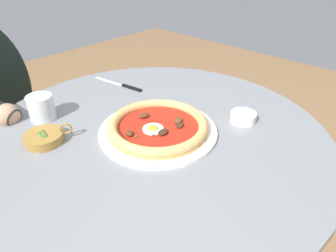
{
  "coord_description": "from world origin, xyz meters",
  "views": [
    {
      "loc": [
        0.5,
        -0.49,
        1.21
      ],
      "look_at": [
        0.03,
        0.03,
        0.76
      ],
      "focal_mm": 31.25,
      "sensor_mm": 36.0,
      "label": 1
    }
  ],
  "objects_px": {
    "pizza_on_plate": "(158,127)",
    "ramekin_capers": "(243,117)",
    "steak_knife": "(124,86)",
    "olive_pan": "(44,137)",
    "water_glass": "(42,109)",
    "dining_table": "(155,173)"
  },
  "relations": [
    {
      "from": "water_glass",
      "to": "olive_pan",
      "type": "height_order",
      "value": "water_glass"
    },
    {
      "from": "dining_table",
      "to": "olive_pan",
      "type": "height_order",
      "value": "olive_pan"
    },
    {
      "from": "water_glass",
      "to": "olive_pan",
      "type": "distance_m",
      "value": 0.13
    },
    {
      "from": "steak_knife",
      "to": "olive_pan",
      "type": "bearing_deg",
      "value": -72.72
    },
    {
      "from": "pizza_on_plate",
      "to": "steak_knife",
      "type": "bearing_deg",
      "value": 156.51
    },
    {
      "from": "dining_table",
      "to": "ramekin_capers",
      "type": "bearing_deg",
      "value": 53.02
    },
    {
      "from": "pizza_on_plate",
      "to": "water_glass",
      "type": "height_order",
      "value": "water_glass"
    },
    {
      "from": "pizza_on_plate",
      "to": "water_glass",
      "type": "distance_m",
      "value": 0.36
    },
    {
      "from": "pizza_on_plate",
      "to": "dining_table",
      "type": "bearing_deg",
      "value": -175.99
    },
    {
      "from": "pizza_on_plate",
      "to": "ramekin_capers",
      "type": "distance_m",
      "value": 0.26
    },
    {
      "from": "steak_knife",
      "to": "dining_table",
      "type": "bearing_deg",
      "value": -24.96
    },
    {
      "from": "water_glass",
      "to": "olive_pan",
      "type": "bearing_deg",
      "value": -26.13
    },
    {
      "from": "water_glass",
      "to": "ramekin_capers",
      "type": "distance_m",
      "value": 0.6
    },
    {
      "from": "pizza_on_plate",
      "to": "water_glass",
      "type": "bearing_deg",
      "value": -149.31
    },
    {
      "from": "ramekin_capers",
      "to": "olive_pan",
      "type": "height_order",
      "value": "olive_pan"
    },
    {
      "from": "dining_table",
      "to": "pizza_on_plate",
      "type": "bearing_deg",
      "value": 4.01
    },
    {
      "from": "dining_table",
      "to": "steak_knife",
      "type": "bearing_deg",
      "value": 155.04
    },
    {
      "from": "ramekin_capers",
      "to": "olive_pan",
      "type": "xyz_separation_m",
      "value": [
        -0.33,
        -0.45,
        -0.0
      ]
    },
    {
      "from": "water_glass",
      "to": "dining_table",
      "type": "bearing_deg",
      "value": 32.02
    },
    {
      "from": "olive_pan",
      "to": "dining_table",
      "type": "bearing_deg",
      "value": 54.09
    },
    {
      "from": "steak_knife",
      "to": "olive_pan",
      "type": "xyz_separation_m",
      "value": [
        0.12,
        -0.37,
        0.01
      ]
    },
    {
      "from": "dining_table",
      "to": "olive_pan",
      "type": "distance_m",
      "value": 0.34
    }
  ]
}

